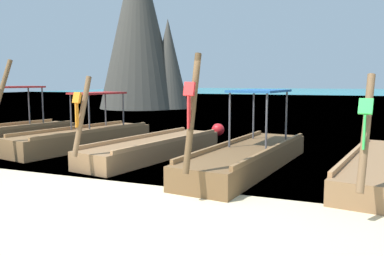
% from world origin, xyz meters
% --- Properties ---
extents(ground, '(120.00, 120.00, 0.00)m').
position_xyz_m(ground, '(0.00, 0.00, 0.00)').
color(ground, beige).
extents(sea_water, '(120.00, 120.00, 0.00)m').
position_xyz_m(sea_water, '(0.00, 61.58, 0.00)').
color(sea_water, teal).
rests_on(sea_water, ground).
extents(longtail_boat_blue_ribbon, '(2.23, 5.81, 2.72)m').
position_xyz_m(longtail_boat_blue_ribbon, '(-4.29, 4.88, 0.35)').
color(longtail_boat_blue_ribbon, brown).
rests_on(longtail_boat_blue_ribbon, ground).
extents(longtail_boat_orange_ribbon, '(2.14, 5.56, 2.26)m').
position_xyz_m(longtail_boat_orange_ribbon, '(-1.45, 4.34, 0.26)').
color(longtail_boat_orange_ribbon, olive).
rests_on(longtail_boat_orange_ribbon, ground).
extents(longtail_boat_red_ribbon, '(2.01, 6.08, 2.64)m').
position_xyz_m(longtail_boat_red_ribbon, '(1.39, 3.90, 0.33)').
color(longtail_boat_red_ribbon, brown).
rests_on(longtail_boat_red_ribbon, ground).
extents(longtail_boat_green_ribbon, '(2.10, 6.13, 2.26)m').
position_xyz_m(longtail_boat_green_ribbon, '(4.34, 4.01, 0.25)').
color(longtail_boat_green_ribbon, olive).
rests_on(longtail_boat_green_ribbon, ground).
extents(karst_rock, '(7.02, 6.27, 13.35)m').
position_xyz_m(karst_rock, '(-11.82, 22.46, 6.30)').
color(karst_rock, '#47443D').
rests_on(karst_rock, ground).
extents(mooring_buoy_near, '(0.50, 0.50, 0.50)m').
position_xyz_m(mooring_buoy_near, '(-1.11, 9.06, 0.25)').
color(mooring_buoy_near, red).
rests_on(mooring_buoy_near, sea_water).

